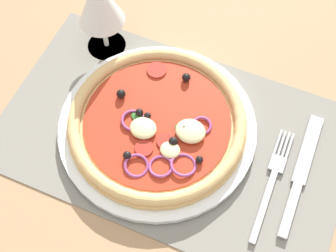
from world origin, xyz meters
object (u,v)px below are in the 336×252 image
Objects in this scene: plate at (158,127)px; pizza at (158,122)px; fork at (273,178)px; wine_glass at (99,3)px; knife at (301,172)px.

pizza is at bearing -41.44° from plate.
fork is at bearing -3.27° from plate.
pizza is 1.78× the size of wine_glass.
pizza is 19.82cm from wine_glass.
wine_glass is (-32.58, 12.40, 9.43)cm from fork.
fork is 0.90× the size of knife.
pizza is at bearing 86.21° from fork.
knife is (21.67, 1.44, -1.94)cm from pizza.
knife is at bearing 3.79° from pizza.
wine_glass is at bearing 73.92° from knife.
plate reaches higher than knife.
wine_glass is at bearing 141.51° from plate.
plate is 18.32cm from fork.
knife is 38.57cm from wine_glass.
knife is at bearing -55.99° from fork.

